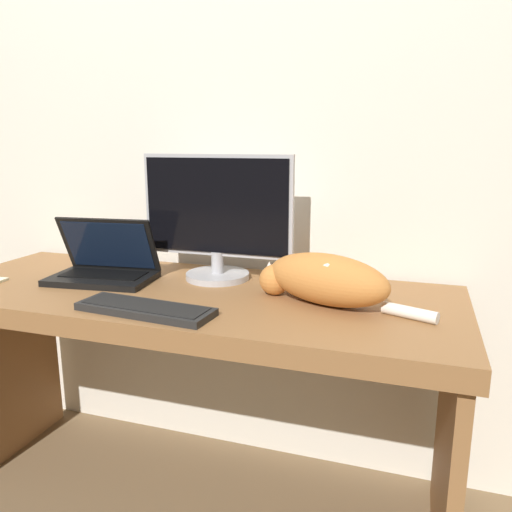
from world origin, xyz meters
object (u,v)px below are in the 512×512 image
monitor (217,218)px  external_keyboard (145,309)px  laptop (104,267)px  cat (324,278)px

monitor → external_keyboard: size_ratio=1.31×
laptop → cat: 0.73m
monitor → cat: 0.43m
external_keyboard → cat: 0.50m
monitor → cat: monitor is taller
laptop → monitor: bearing=14.7°
laptop → external_keyboard: bearing=-46.1°
monitor → laptop: (-0.35, -0.13, -0.16)m
monitor → cat: (0.38, -0.15, -0.13)m
cat → external_keyboard: bearing=-131.8°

